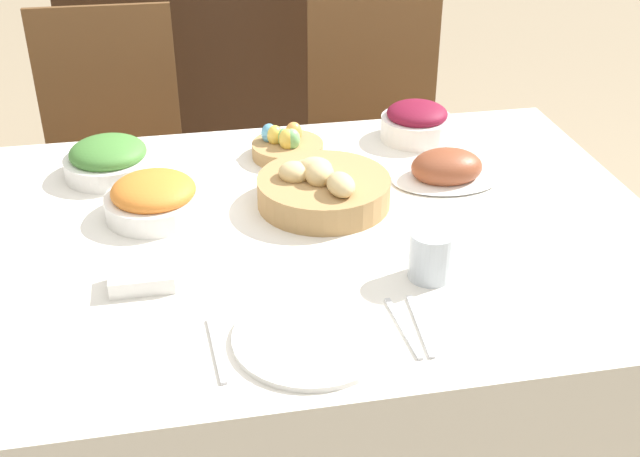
{
  "coord_description": "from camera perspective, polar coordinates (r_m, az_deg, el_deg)",
  "views": [
    {
      "loc": [
        -0.22,
        -1.4,
        1.6
      ],
      "look_at": [
        0.03,
        -0.08,
        0.81
      ],
      "focal_mm": 45.0,
      "sensor_mm": 36.0,
      "label": 1
    }
  ],
  "objects": [
    {
      "name": "knife",
      "position": [
        1.36,
        5.92,
        -7.02
      ],
      "size": [
        0.02,
        0.17,
        0.0
      ],
      "rotation": [
        0.0,
        0.0,
        0.06
      ],
      "color": "silver",
      "rests_on": "dining_table"
    },
    {
      "name": "fork",
      "position": [
        1.32,
        -7.38,
        -8.54
      ],
      "size": [
        0.02,
        0.17,
        0.0
      ],
      "rotation": [
        0.0,
        0.0,
        0.06
      ],
      "color": "silver",
      "rests_on": "dining_table"
    },
    {
      "name": "butter_dish",
      "position": [
        1.49,
        -12.54,
        -3.52
      ],
      "size": [
        0.12,
        0.07,
        0.03
      ],
      "color": "white",
      "rests_on": "dining_table"
    },
    {
      "name": "egg_basket",
      "position": [
        1.94,
        -2.4,
        5.92
      ],
      "size": [
        0.17,
        0.17,
        0.08
      ],
      "color": "#AD8451",
      "rests_on": "dining_table"
    },
    {
      "name": "chair_far_left",
      "position": [
        2.54,
        -14.41,
        4.26
      ],
      "size": [
        0.43,
        0.43,
        0.99
      ],
      "rotation": [
        0.0,
        0.0,
        -0.02
      ],
      "color": "brown",
      "rests_on": "ground"
    },
    {
      "name": "carrot_bowl",
      "position": [
        1.71,
        -11.71,
        2.14
      ],
      "size": [
        0.21,
        0.21,
        0.09
      ],
      "color": "white",
      "rests_on": "dining_table"
    },
    {
      "name": "dinner_plate",
      "position": [
        1.33,
        -0.61,
        -7.73
      ],
      "size": [
        0.26,
        0.26,
        0.01
      ],
      "color": "white",
      "rests_on": "dining_table"
    },
    {
      "name": "spoon",
      "position": [
        1.37,
        7.13,
        -6.86
      ],
      "size": [
        0.02,
        0.17,
        0.0
      ],
      "rotation": [
        0.0,
        0.0,
        -0.06
      ],
      "color": "silver",
      "rests_on": "dining_table"
    },
    {
      "name": "ham_platter",
      "position": [
        1.84,
        8.98,
        4.18
      ],
      "size": [
        0.25,
        0.18,
        0.08
      ],
      "color": "white",
      "rests_on": "dining_table"
    },
    {
      "name": "chair_far_right",
      "position": [
        2.6,
        3.98,
        5.86
      ],
      "size": [
        0.46,
        0.46,
        0.99
      ],
      "rotation": [
        0.0,
        0.0,
        -0.11
      ],
      "color": "brown",
      "rests_on": "ground"
    },
    {
      "name": "sideboard",
      "position": [
        3.27,
        -6.84,
        9.7
      ],
      "size": [
        1.15,
        0.44,
        0.93
      ],
      "color": "#3D2616",
      "rests_on": "ground"
    },
    {
      "name": "dining_table",
      "position": [
        1.87,
        -1.3,
        -10.24
      ],
      "size": [
        1.5,
        1.06,
        0.77
      ],
      "color": "white",
      "rests_on": "ground"
    },
    {
      "name": "drinking_cup",
      "position": [
        1.48,
        7.92,
        -1.88
      ],
      "size": [
        0.08,
        0.08,
        0.09
      ],
      "color": "silver",
      "rests_on": "dining_table"
    },
    {
      "name": "beet_salad_bowl",
      "position": [
        2.04,
        6.88,
        7.53
      ],
      "size": [
        0.18,
        0.18,
        0.09
      ],
      "color": "white",
      "rests_on": "dining_table"
    },
    {
      "name": "bread_basket",
      "position": [
        1.71,
        0.16,
        2.9
      ],
      "size": [
        0.29,
        0.29,
        0.1
      ],
      "color": "#AD8451",
      "rests_on": "dining_table"
    },
    {
      "name": "green_salad_bowl",
      "position": [
        1.9,
        -14.79,
        4.8
      ],
      "size": [
        0.21,
        0.21,
        0.09
      ],
      "color": "white",
      "rests_on": "dining_table"
    }
  ]
}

